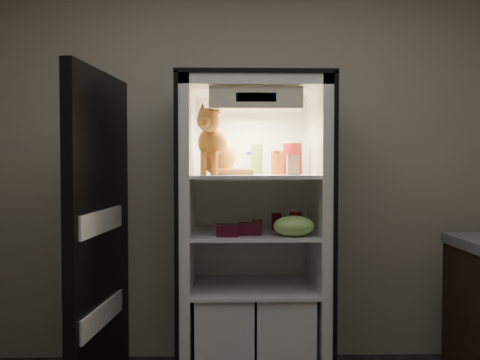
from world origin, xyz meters
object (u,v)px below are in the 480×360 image
object	(u,v)px
condiment_jar	(257,225)
berry_box_right	(250,229)
parmesan_shaker	(257,159)
berry_box_left	(227,230)
cream_carton	(293,165)
grape_bag	(294,226)
tabby_cat	(216,148)
pepper_jar	(292,157)
soda_can_a	(277,221)
salsa_jar	(277,162)
refrigerator	(253,254)
mayo_tub	(254,163)
soda_can_b	(297,222)
soda_can_c	(295,222)

from	to	relation	value
condiment_jar	berry_box_right	world-z (taller)	condiment_jar
condiment_jar	berry_box_right	distance (m)	0.14
parmesan_shaker	berry_box_left	size ratio (longest dim) A/B	1.45
cream_carton	grape_bag	distance (m)	0.36
cream_carton	condiment_jar	distance (m)	0.44
tabby_cat	pepper_jar	bearing A→B (deg)	37.82
condiment_jar	grape_bag	world-z (taller)	grape_bag
cream_carton	soda_can_a	xyz separation A→B (m)	(-0.08, 0.18, -0.35)
soda_can_a	salsa_jar	bearing A→B (deg)	-90.95
refrigerator	berry_box_right	xyz separation A→B (m)	(-0.03, -0.18, 0.18)
grape_bag	berry_box_right	size ratio (longest dim) A/B	1.80
soda_can_a	berry_box_left	size ratio (longest dim) A/B	0.90
pepper_jar	parmesan_shaker	bearing A→B (deg)	-175.22
pepper_jar	berry_box_right	size ratio (longest dim) A/B	1.59
salsa_jar	mayo_tub	bearing A→B (deg)	131.06
soda_can_b	soda_can_c	distance (m)	0.13
tabby_cat	soda_can_a	world-z (taller)	tabby_cat
berry_box_left	soda_can_a	bearing A→B (deg)	38.30
soda_can_b	condiment_jar	bearing A→B (deg)	-172.44
soda_can_c	grape_bag	bearing A→B (deg)	-101.45
berry_box_right	pepper_jar	bearing A→B (deg)	39.45
berry_box_left	berry_box_right	bearing A→B (deg)	25.77
soda_can_a	berry_box_right	size ratio (longest dim) A/B	0.88
cream_carton	mayo_tub	bearing A→B (deg)	125.81
tabby_cat	grape_bag	distance (m)	0.65
refrigerator	salsa_jar	size ratio (longest dim) A/B	13.22
grape_bag	mayo_tub	bearing A→B (deg)	118.50
mayo_tub	soda_can_b	size ratio (longest dim) A/B	1.26
condiment_jar	mayo_tub	bearing A→B (deg)	94.50
pepper_jar	grape_bag	distance (m)	0.51
salsa_jar	grape_bag	xyz separation A→B (m)	(0.07, -0.23, -0.36)
tabby_cat	soda_can_c	distance (m)	0.65
salsa_jar	pepper_jar	distance (m)	0.14
tabby_cat	refrigerator	bearing A→B (deg)	46.47
refrigerator	soda_can_b	bearing A→B (deg)	-2.94
grape_bag	soda_can_c	bearing A→B (deg)	78.55
parmesan_shaker	soda_can_a	distance (m)	0.41
soda_can_c	refrigerator	bearing A→B (deg)	150.11
berry_box_right	condiment_jar	bearing A→B (deg)	68.00
tabby_cat	soda_can_a	distance (m)	0.60
refrigerator	pepper_jar	world-z (taller)	refrigerator
refrigerator	condiment_jar	world-z (taller)	refrigerator
berry_box_left	refrigerator	bearing A→B (deg)	56.41
berry_box_right	mayo_tub	bearing A→B (deg)	82.56
refrigerator	soda_can_c	xyz separation A→B (m)	(0.25, -0.14, 0.22)
soda_can_b	berry_box_left	world-z (taller)	soda_can_b
parmesan_shaker	berry_box_right	xyz separation A→B (m)	(-0.05, -0.21, -0.41)
cream_carton	condiment_jar	xyz separation A→B (m)	(-0.20, 0.13, -0.37)
mayo_tub	soda_can_c	xyz separation A→B (m)	(0.23, -0.26, -0.35)
condiment_jar	soda_can_a	bearing A→B (deg)	22.36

